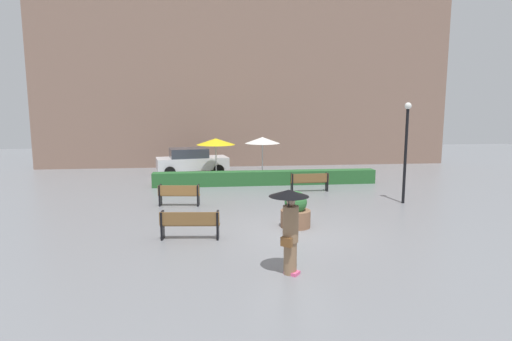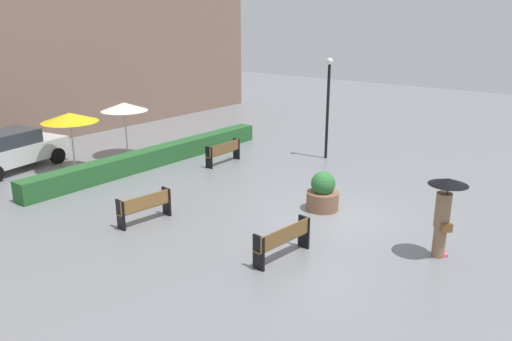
% 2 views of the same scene
% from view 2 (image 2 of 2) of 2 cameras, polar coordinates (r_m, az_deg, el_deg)
% --- Properties ---
extents(ground_plane, '(60.00, 60.00, 0.00)m').
position_cam_2_polar(ground_plane, '(15.68, 8.71, -4.98)').
color(ground_plane, gray).
extents(bench_far_left, '(1.71, 0.57, 0.87)m').
position_cam_2_polar(bench_far_left, '(15.15, -12.44, -3.92)').
color(bench_far_left, olive).
rests_on(bench_far_left, ground).
extents(bench_back_row, '(1.85, 0.37, 0.88)m').
position_cam_2_polar(bench_back_row, '(20.69, -3.66, 2.20)').
color(bench_back_row, brown).
rests_on(bench_back_row, ground).
extents(bench_near_left, '(1.84, 0.53, 0.88)m').
position_cam_2_polar(bench_near_left, '(12.67, 3.13, -7.75)').
color(bench_near_left, brown).
rests_on(bench_near_left, ground).
extents(pedestrian_with_umbrella, '(0.95, 0.95, 2.11)m').
position_cam_2_polar(pedestrian_with_umbrella, '(13.23, 20.50, -3.88)').
color(pedestrian_with_umbrella, '#8C6B4C').
rests_on(pedestrian_with_umbrella, ground).
extents(planter_pot, '(1.01, 1.01, 1.23)m').
position_cam_2_polar(planter_pot, '(15.89, 7.55, -2.59)').
color(planter_pot, brown).
rests_on(planter_pot, ground).
extents(lamp_post, '(0.28, 0.28, 4.21)m').
position_cam_2_polar(lamp_post, '(21.29, 8.15, 8.07)').
color(lamp_post, black).
rests_on(lamp_post, ground).
extents(patio_umbrella_yellow, '(2.13, 2.13, 2.31)m').
position_cam_2_polar(patio_umbrella_yellow, '(20.57, -20.31, 5.65)').
color(patio_umbrella_yellow, silver).
rests_on(patio_umbrella_yellow, ground).
extents(patio_umbrella_white, '(1.96, 1.96, 2.35)m').
position_cam_2_polar(patio_umbrella_white, '(22.07, -14.68, 6.98)').
color(patio_umbrella_white, silver).
rests_on(patio_umbrella_white, ground).
extents(hedge_strip, '(11.61, 0.70, 0.72)m').
position_cam_2_polar(hedge_strip, '(20.92, -11.19, 1.59)').
color(hedge_strip, '#28602D').
rests_on(hedge_strip, ground).
extents(building_facade, '(28.00, 1.20, 11.80)m').
position_cam_2_polar(building_facade, '(26.33, -23.69, 15.88)').
color(building_facade, '#846656').
rests_on(building_facade, ground).
extents(parked_car, '(4.45, 2.56, 1.57)m').
position_cam_2_polar(parked_car, '(22.00, -26.04, 2.14)').
color(parked_car, silver).
rests_on(parked_car, ground).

